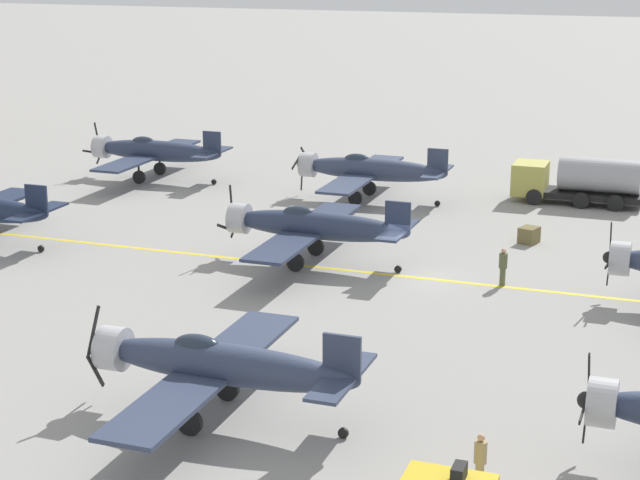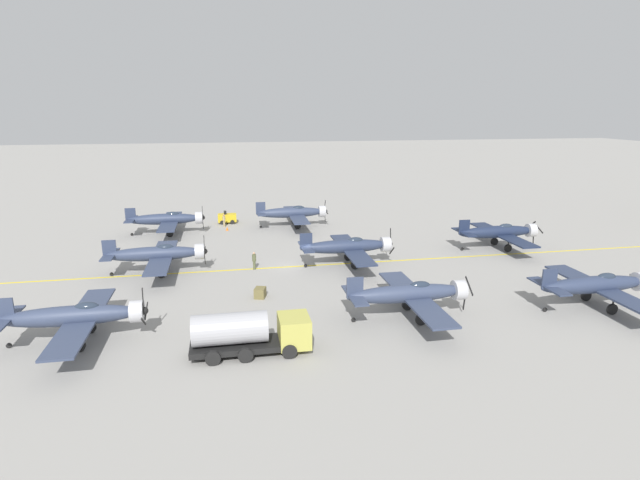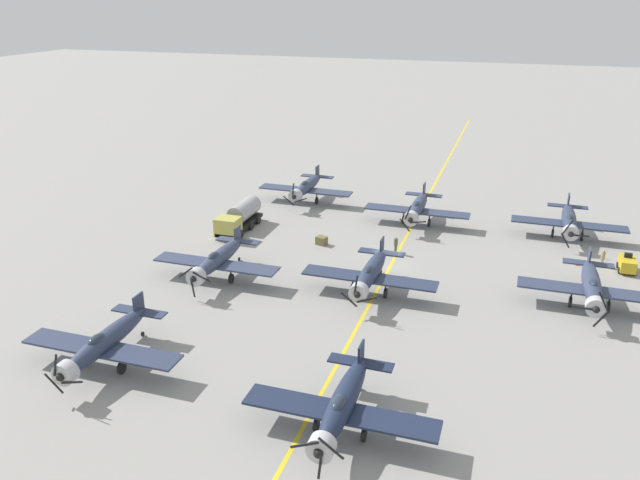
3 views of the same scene
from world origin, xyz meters
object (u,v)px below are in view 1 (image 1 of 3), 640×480
airplane_mid_center (312,226)px  traffic_cone (482,446)px  ground_crew_walking (503,265)px  ground_crew_inspecting (480,459)px  supply_crate_by_tanker (529,235)px  fuel_tanker (577,180)px  airplane_mid_right (368,170)px  airplane_mid_left (217,364)px  airplane_far_right (153,151)px

airplane_mid_center → traffic_cone: bearing=-131.5°
ground_crew_walking → ground_crew_inspecting: (-19.95, -2.98, -0.03)m
ground_crew_inspecting → supply_crate_by_tanker: 28.13m
ground_crew_inspecting → traffic_cone: bearing=9.5°
fuel_tanker → ground_crew_walking: size_ratio=4.32×
airplane_mid_right → fuel_tanker: airplane_mid_right is taller
airplane_mid_left → airplane_far_right: bearing=23.9°
airplane_mid_right → ground_crew_inspecting: (-34.51, -14.29, -1.03)m
ground_crew_inspecting → supply_crate_by_tanker: size_ratio=1.68×
ground_crew_walking → airplane_mid_center: bearing=88.2°
fuel_tanker → ground_crew_inspecting: 38.19m
airplane_mid_center → fuel_tanker: 21.08m
fuel_tanker → ground_crew_inspecting: fuel_tanker is taller
ground_crew_inspecting → supply_crate_by_tanker: (27.97, 3.00, -0.53)m
airplane_mid_left → ground_crew_inspecting: airplane_mid_left is taller
fuel_tanker → airplane_mid_center: bearing=148.1°
airplane_mid_left → fuel_tanker: bearing=-19.7°
airplane_mid_center → fuel_tanker: airplane_mid_center is taller
airplane_mid_center → ground_crew_inspecting: (-20.26, -12.82, -1.03)m
airplane_mid_center → ground_crew_walking: 9.90m
airplane_mid_right → supply_crate_by_tanker: size_ratio=11.26×
airplane_mid_left → supply_crate_by_tanker: airplane_mid_left is taller
airplane_far_right → airplane_mid_center: (-15.19, -17.29, 0.00)m
airplane_mid_center → traffic_cone: 21.93m
traffic_cone → airplane_mid_center: bearing=34.7°
fuel_tanker → ground_crew_walking: (-18.19, 1.30, -0.50)m
supply_crate_by_tanker → airplane_mid_center: bearing=128.1°
airplane_mid_right → ground_crew_walking: airplane_mid_right is taller
ground_crew_walking → fuel_tanker: bearing=-4.1°
airplane_mid_left → supply_crate_by_tanker: bearing=-21.6°
traffic_cone → ground_crew_walking: bearing=8.4°
airplane_far_right → fuel_tanker: size_ratio=1.50×
airplane_far_right → fuel_tanker: airplane_far_right is taller
airplane_far_right → supply_crate_by_tanker: (-7.48, -27.11, -1.57)m
fuel_tanker → ground_crew_inspecting: (-38.15, -1.68, -0.53)m
airplane_mid_left → airplane_mid_right: size_ratio=1.00×
airplane_far_right → airplane_mid_center: bearing=-125.4°
airplane_mid_left → airplane_mid_right: 33.03m
ground_crew_walking → supply_crate_by_tanker: 8.04m
ground_crew_walking → traffic_cone: size_ratio=3.37×
traffic_cone → ground_crew_inspecting: bearing=-170.5°
airplane_far_right → traffic_cone: airplane_far_right is taller
airplane_far_right → airplane_mid_right: (-0.94, -15.82, 0.00)m
airplane_mid_left → ground_crew_inspecting: 9.74m
fuel_tanker → supply_crate_by_tanker: size_ratio=7.51×
fuel_tanker → ground_crew_walking: 18.25m
supply_crate_by_tanker → fuel_tanker: bearing=-7.4°
fuel_tanker → supply_crate_by_tanker: (-10.18, 1.31, -1.07)m
fuel_tanker → supply_crate_by_tanker: fuel_tanker is taller
airplane_far_right → supply_crate_by_tanker: 28.16m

